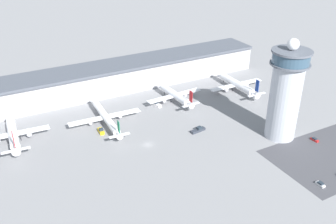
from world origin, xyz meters
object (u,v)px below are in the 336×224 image
control_tower (286,93)px  airplane_gate_charlie (175,95)px  airplane_gate_delta (237,84)px  service_truck_baggage (198,130)px  car_yellow_taxi (320,184)px  service_truck_fuel (156,104)px  airplane_gate_bravo (106,117)px  service_truck_catering (101,131)px  airplane_gate_alpha (13,134)px  car_maroon_suv (315,140)px

control_tower → airplane_gate_charlie: bearing=114.7°
airplane_gate_delta → service_truck_baggage: 59.72m
car_yellow_taxi → service_truck_fuel: bearing=105.1°
airplane_gate_bravo → car_yellow_taxi: size_ratio=11.37×
service_truck_catering → airplane_gate_delta: bearing=5.9°
service_truck_baggage → service_truck_fuel: bearing=98.6°
airplane_gate_delta → airplane_gate_alpha: bearing=179.2°
airplane_gate_charlie → service_truck_baggage: airplane_gate_charlie is taller
airplane_gate_delta → car_maroon_suv: (-3.59, -67.86, -3.56)m
service_truck_fuel → car_yellow_taxi: size_ratio=1.78×
airplane_gate_charlie → airplane_gate_delta: (43.29, -3.77, -0.39)m
airplane_gate_bravo → car_maroon_suv: size_ratio=10.51×
service_truck_catering → service_truck_fuel: service_truck_catering is taller
service_truck_fuel → service_truck_baggage: service_truck_fuel is taller
airplane_gate_bravo → airplane_gate_charlie: (46.05, 5.97, 0.36)m
service_truck_baggage → airplane_gate_charlie: bearing=79.7°
car_maroon_suv → car_yellow_taxi: bearing=-133.9°
control_tower → airplane_gate_delta: 61.43m
control_tower → airplane_gate_bravo: control_tower is taller
airplane_gate_bravo → airplane_gate_alpha: bearing=175.1°
airplane_gate_delta → service_truck_fuel: 55.81m
airplane_gate_alpha → airplane_gate_charlie: 92.47m
airplane_gate_bravo → service_truck_baggage: (39.42, -30.42, -3.32)m
service_truck_baggage → car_maroon_suv: bearing=-37.3°
control_tower → airplane_gate_delta: size_ratio=1.27×
airplane_gate_alpha → airplane_gate_delta: (135.74, -1.81, -0.60)m
control_tower → airplane_gate_bravo: 93.10m
control_tower → airplane_gate_charlie: 68.47m
airplane_gate_charlie → car_yellow_taxi: airplane_gate_charlie is taller
car_maroon_suv → service_truck_baggage: bearing=142.7°
service_truck_catering → car_maroon_suv: (91.25, -58.02, -0.37)m
airplane_gate_bravo → service_truck_fuel: 34.59m
airplane_gate_delta → car_maroon_suv: size_ratio=9.19×
airplane_gate_alpha → car_yellow_taxi: (106.80, -96.02, -4.12)m
airplane_gate_delta → car_yellow_taxi: size_ratio=9.95×
control_tower → service_truck_fuel: bearing=123.3°
car_yellow_taxi → car_maroon_suv: bearing=46.1°
airplane_gate_delta → service_truck_baggage: size_ratio=4.61×
airplane_gate_delta → car_yellow_taxi: airplane_gate_delta is taller
airplane_gate_bravo → service_truck_catering: 9.95m
control_tower → service_truck_fuel: size_ratio=7.11×
airplane_gate_bravo → service_truck_baggage: airplane_gate_bravo is taller
service_truck_catering → service_truck_baggage: size_ratio=0.71×
airplane_gate_bravo → control_tower: bearing=-36.1°
airplane_gate_alpha → airplane_gate_bravo: bearing=-4.9°
control_tower → service_truck_baggage: bearing=145.7°
airplane_gate_bravo → airplane_gate_charlie: 46.44m
airplane_gate_delta → service_truck_baggage: (-49.92, -32.62, -3.29)m
airplane_gate_alpha → car_maroon_suv: bearing=-27.8°
airplane_gate_alpha → airplane_gate_delta: 135.75m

